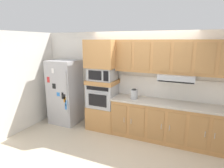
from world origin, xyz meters
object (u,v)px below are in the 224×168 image
Objects in this scene: microwave at (102,74)px; electric_kettle at (134,94)px; built_in_oven at (103,95)px; refrigerator at (65,92)px.

electric_kettle is (0.86, -0.05, -0.43)m from microwave.
microwave reaches higher than electric_kettle.
built_in_oven is at bearing 176.85° from electric_kettle.
refrigerator is 1.28m from microwave.
refrigerator is 2.73× the size of microwave.
microwave is at bearing 3.42° from refrigerator.
electric_kettle is at bearing -3.15° from microwave.
refrigerator is 1.14m from built_in_oven.
refrigerator is at bearing -176.58° from built_in_oven.
microwave is at bearing -0.77° from built_in_oven.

